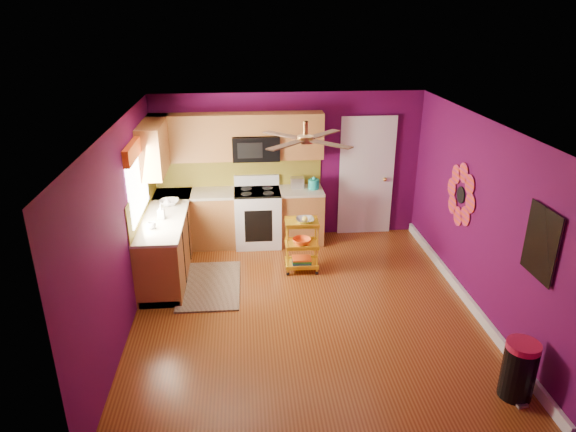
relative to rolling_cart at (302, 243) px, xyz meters
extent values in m
plane|color=#652D0F|center=(-0.09, -1.11, -0.46)|extent=(5.00, 5.00, 0.00)
cube|color=#520941|center=(-0.09, 1.39, 0.79)|extent=(4.50, 0.04, 2.50)
cube|color=#520941|center=(-0.09, -3.61, 0.79)|extent=(4.50, 0.04, 2.50)
cube|color=#520941|center=(-2.34, -1.11, 0.79)|extent=(0.04, 5.00, 2.50)
cube|color=#520941|center=(2.16, -1.11, 0.79)|extent=(0.04, 5.00, 2.50)
cube|color=silver|center=(-0.09, -1.11, 2.04)|extent=(4.50, 5.00, 0.04)
cube|color=white|center=(2.13, -1.11, -0.39)|extent=(0.05, 4.90, 0.14)
cube|color=brown|center=(-2.04, 0.24, -0.01)|extent=(0.60, 2.30, 0.90)
cube|color=brown|center=(-0.94, 1.09, -0.01)|extent=(2.80, 0.60, 0.90)
cube|color=beige|center=(-2.04, 0.24, 0.46)|extent=(0.63, 2.30, 0.04)
cube|color=beige|center=(-0.94, 1.09, 0.46)|extent=(2.80, 0.63, 0.04)
cube|color=black|center=(-2.04, 0.24, -0.41)|extent=(0.54, 2.30, 0.10)
cube|color=black|center=(-0.94, 1.09, -0.41)|extent=(2.80, 0.54, 0.10)
cube|color=white|center=(-0.64, 1.06, 0.00)|extent=(0.76, 0.66, 0.92)
cube|color=black|center=(-0.64, 1.06, 0.46)|extent=(0.76, 0.62, 0.03)
cube|color=white|center=(-0.64, 1.34, 0.58)|extent=(0.76, 0.06, 0.18)
cube|color=black|center=(-0.64, 0.73, -0.01)|extent=(0.45, 0.02, 0.55)
cube|color=brown|center=(-1.68, 1.22, 1.36)|extent=(1.32, 0.33, 0.75)
cube|color=brown|center=(0.10, 1.22, 1.36)|extent=(0.72, 0.33, 0.75)
cube|color=brown|center=(-0.64, 1.22, 1.57)|extent=(0.76, 0.33, 0.34)
cube|color=brown|center=(-2.17, 0.74, 1.36)|extent=(0.33, 1.30, 0.75)
cube|color=black|center=(-0.64, 1.19, 1.19)|extent=(0.76, 0.38, 0.40)
cube|color=brown|center=(-0.94, 1.38, 0.73)|extent=(2.80, 0.01, 0.51)
cube|color=brown|center=(-2.33, 0.24, 0.73)|extent=(0.01, 2.30, 0.51)
cube|color=white|center=(-2.32, -0.06, 1.09)|extent=(0.03, 1.20, 1.00)
cube|color=#F85B16|center=(-2.29, -0.06, 1.56)|extent=(0.08, 1.35, 0.22)
cube|color=white|center=(1.26, 1.36, 0.56)|extent=(0.85, 0.04, 2.05)
cube|color=white|center=(1.26, 1.34, 0.56)|extent=(0.95, 0.02, 2.15)
sphere|color=#BF8C3F|center=(1.58, 1.31, 0.54)|extent=(0.07, 0.07, 0.07)
cylinder|color=black|center=(2.14, -0.51, 0.89)|extent=(0.01, 0.24, 0.24)
cube|color=#1A72AA|center=(2.14, -2.51, 1.09)|extent=(0.03, 0.52, 0.72)
cube|color=black|center=(2.13, -2.51, 1.09)|extent=(0.01, 0.56, 0.76)
cylinder|color=#BF8C3F|center=(-0.09, -0.91, 1.96)|extent=(0.06, 0.06, 0.16)
cylinder|color=#BF8C3F|center=(-0.09, -0.91, 1.82)|extent=(0.20, 0.20, 0.08)
cube|color=#4C2D19|center=(0.18, -0.65, 1.82)|extent=(0.47, 0.47, 0.01)
cube|color=#4C2D19|center=(-0.35, -0.65, 1.82)|extent=(0.47, 0.47, 0.01)
cube|color=#4C2D19|center=(-0.35, -1.18, 1.82)|extent=(0.47, 0.47, 0.01)
cube|color=#4C2D19|center=(0.18, -1.18, 1.82)|extent=(0.47, 0.47, 0.01)
cube|color=black|center=(-1.39, -0.36, -0.45)|extent=(0.88, 1.42, 0.02)
cylinder|color=yellow|center=(-0.23, -0.15, -0.04)|extent=(0.02, 0.02, 0.77)
cylinder|color=yellow|center=(0.21, -0.16, -0.04)|extent=(0.02, 0.02, 0.77)
cylinder|color=yellow|center=(-0.22, 0.16, -0.04)|extent=(0.02, 0.02, 0.77)
cylinder|color=yellow|center=(0.22, 0.15, -0.04)|extent=(0.02, 0.02, 0.77)
sphere|color=black|center=(-0.23, -0.15, -0.43)|extent=(0.05, 0.05, 0.05)
sphere|color=black|center=(0.21, -0.16, -0.43)|extent=(0.05, 0.05, 0.05)
sphere|color=black|center=(-0.22, 0.16, -0.43)|extent=(0.05, 0.05, 0.05)
sphere|color=black|center=(0.22, 0.15, -0.43)|extent=(0.05, 0.05, 0.05)
cube|color=yellow|center=(-0.01, 0.00, 0.32)|extent=(0.51, 0.37, 0.03)
cube|color=yellow|center=(-0.01, 0.00, -0.03)|extent=(0.51, 0.37, 0.03)
cube|color=yellow|center=(-0.01, 0.00, -0.35)|extent=(0.51, 0.37, 0.03)
imported|color=beige|center=(0.04, 0.00, 0.37)|extent=(0.28, 0.28, 0.07)
sphere|color=yellow|center=(0.04, 0.00, 0.39)|extent=(0.09, 0.09, 0.09)
imported|color=#F85B16|center=(-0.01, 0.00, 0.03)|extent=(0.29, 0.29, 0.09)
cube|color=navy|center=(-0.01, 0.00, -0.32)|extent=(0.29, 0.22, 0.04)
cube|color=#267233|center=(-0.01, 0.00, -0.29)|extent=(0.29, 0.22, 0.03)
cube|color=#F85B16|center=(-0.01, 0.00, -0.26)|extent=(0.29, 0.22, 0.03)
cylinder|color=black|center=(1.89, -2.94, -0.17)|extent=(0.40, 0.40, 0.58)
cylinder|color=#C11B42|center=(1.89, -2.94, 0.16)|extent=(0.34, 0.34, 0.07)
cube|color=beige|center=(1.89, -3.10, -0.45)|extent=(0.13, 0.08, 0.03)
cylinder|color=#16A59B|center=(0.31, 1.10, 0.56)|extent=(0.18, 0.18, 0.16)
sphere|color=#16A59B|center=(0.31, 1.10, 0.66)|extent=(0.06, 0.06, 0.06)
cube|color=beige|center=(0.05, 1.18, 0.57)|extent=(0.22, 0.15, 0.18)
imported|color=#EA3F72|center=(-2.05, -0.01, 0.59)|extent=(0.10, 0.10, 0.21)
imported|color=white|center=(-2.02, 0.48, 0.55)|extent=(0.12, 0.12, 0.15)
imported|color=white|center=(-2.00, 0.56, 0.51)|extent=(0.29, 0.29, 0.07)
imported|color=white|center=(-2.13, -0.37, 0.52)|extent=(0.11, 0.11, 0.09)
camera|label=1|loc=(-0.84, -6.97, 3.30)|focal=32.00mm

